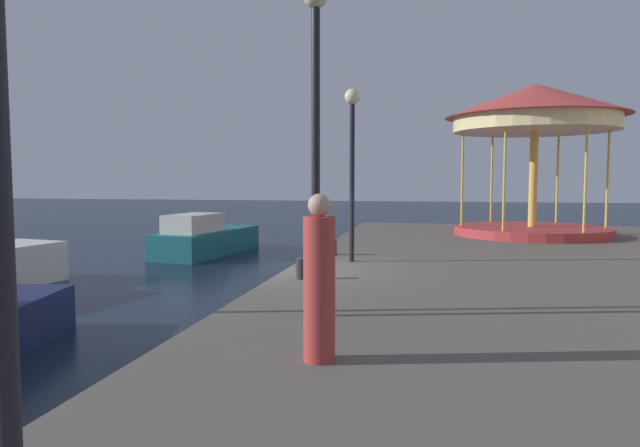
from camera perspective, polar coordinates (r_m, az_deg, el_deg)
ground_plane at (r=12.60m, az=-3.32°, el=-8.11°), size 120.00×120.00×0.00m
quay_dock at (r=12.49m, az=25.23°, el=-6.78°), size 12.26×27.18×0.80m
motorboat_teal at (r=21.22m, az=-11.40°, el=-1.48°), size 2.40×5.25×1.52m
carousel at (r=21.13m, az=20.63°, el=9.32°), size 6.05×6.05×5.18m
lamp_post_mid_promenade at (r=8.08m, az=-0.43°, el=12.92°), size 0.36×0.36×4.62m
lamp_post_far_end at (r=13.42m, az=3.22°, el=8.01°), size 0.36×0.36×4.02m
bollard_south at (r=14.69m, az=1.22°, el=-2.36°), size 0.24×0.24×0.40m
bollard_center at (r=11.17m, az=-1.81°, el=-4.51°), size 0.24×0.24×0.40m
person_mid_promenade at (r=6.08m, az=-0.07°, el=-5.98°), size 0.34×0.34×1.79m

